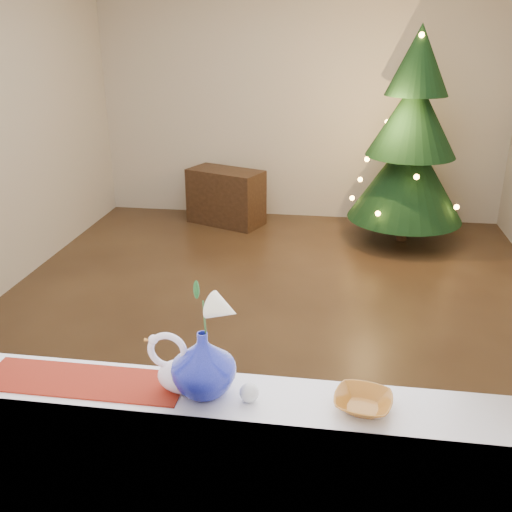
{
  "coord_description": "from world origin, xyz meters",
  "views": [
    {
      "loc": [
        0.45,
        -3.93,
        2.06
      ],
      "look_at": [
        0.08,
        -1.4,
        1.03
      ],
      "focal_mm": 40.0,
      "sensor_mm": 36.0,
      "label": 1
    }
  ],
  "objects_px": {
    "blue_vase": "(203,359)",
    "swan": "(183,364)",
    "paperweight": "(249,393)",
    "amber_dish": "(363,403)",
    "xmas_tree": "(411,139)",
    "side_table": "(226,197)"
  },
  "relations": [
    {
      "from": "amber_dish",
      "to": "xmas_tree",
      "type": "xyz_separation_m",
      "value": [
        0.57,
        4.19,
        0.11
      ]
    },
    {
      "from": "swan",
      "to": "side_table",
      "type": "xyz_separation_m",
      "value": [
        -0.75,
        4.46,
        -0.72
      ]
    },
    {
      "from": "blue_vase",
      "to": "side_table",
      "type": "xyz_separation_m",
      "value": [
        -0.82,
        4.46,
        -0.74
      ]
    },
    {
      "from": "amber_dish",
      "to": "side_table",
      "type": "bearing_deg",
      "value": 106.74
    },
    {
      "from": "paperweight",
      "to": "amber_dish",
      "type": "height_order",
      "value": "paperweight"
    },
    {
      "from": "swan",
      "to": "amber_dish",
      "type": "distance_m",
      "value": 0.6
    },
    {
      "from": "side_table",
      "to": "paperweight",
      "type": "bearing_deg",
      "value": -55.5
    },
    {
      "from": "swan",
      "to": "blue_vase",
      "type": "height_order",
      "value": "blue_vase"
    },
    {
      "from": "amber_dish",
      "to": "side_table",
      "type": "distance_m",
      "value": 4.72
    },
    {
      "from": "blue_vase",
      "to": "amber_dish",
      "type": "relative_size",
      "value": 1.64
    },
    {
      "from": "paperweight",
      "to": "xmas_tree",
      "type": "xyz_separation_m",
      "value": [
        0.93,
        4.21,
        0.1
      ]
    },
    {
      "from": "blue_vase",
      "to": "paperweight",
      "type": "xyz_separation_m",
      "value": [
        0.16,
        -0.03,
        -0.1
      ]
    },
    {
      "from": "blue_vase",
      "to": "side_table",
      "type": "relative_size",
      "value": 0.32
    },
    {
      "from": "blue_vase",
      "to": "swan",
      "type": "bearing_deg",
      "value": -177.86
    },
    {
      "from": "paperweight",
      "to": "swan",
      "type": "bearing_deg",
      "value": 173.7
    },
    {
      "from": "swan",
      "to": "xmas_tree",
      "type": "height_order",
      "value": "xmas_tree"
    },
    {
      "from": "swan",
      "to": "amber_dish",
      "type": "relative_size",
      "value": 1.53
    },
    {
      "from": "side_table",
      "to": "xmas_tree",
      "type": "bearing_deg",
      "value": 13.78
    },
    {
      "from": "xmas_tree",
      "to": "side_table",
      "type": "height_order",
      "value": "xmas_tree"
    },
    {
      "from": "side_table",
      "to": "blue_vase",
      "type": "bearing_deg",
      "value": -57.36
    },
    {
      "from": "blue_vase",
      "to": "xmas_tree",
      "type": "height_order",
      "value": "xmas_tree"
    },
    {
      "from": "swan",
      "to": "paperweight",
      "type": "relative_size",
      "value": 3.75
    }
  ]
}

